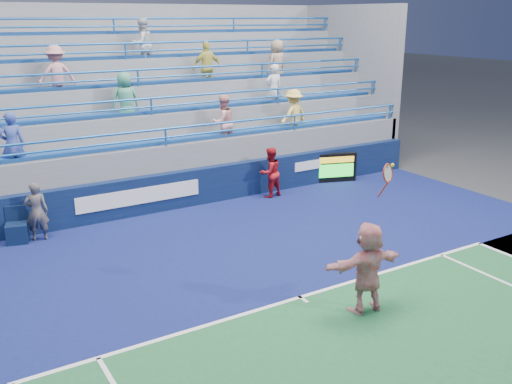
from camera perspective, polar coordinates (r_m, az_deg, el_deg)
ground at (r=11.69m, az=4.45°, el=-10.54°), size 120.00×120.00×0.00m
sponsor_wall at (r=16.79m, az=-8.50°, el=0.11°), size 18.00×0.32×1.10m
bleacher_stand at (r=19.98m, az=-12.93°, el=5.54°), size 18.00×5.60×6.13m
serve_speed_board at (r=19.53m, az=7.97°, el=2.42°), size 1.42×0.59×1.00m
judge_chair at (r=15.44m, az=-22.79°, el=-3.66°), size 0.61×0.62×0.90m
tennis_player at (r=11.02m, az=11.11°, el=-7.41°), size 1.71×0.70×2.88m
line_judge at (r=15.23m, az=-21.08°, el=-1.83°), size 0.63×0.48×1.53m
ball_girl at (r=17.68m, az=1.41°, el=1.96°), size 0.84×0.69×1.57m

